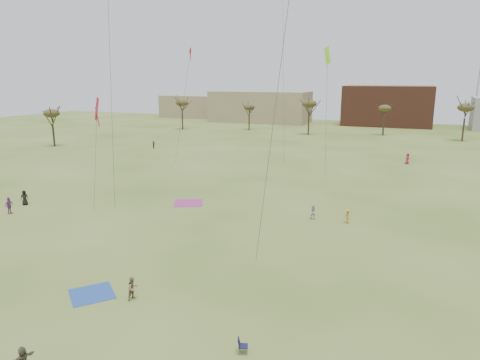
% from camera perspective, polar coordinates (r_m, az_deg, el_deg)
% --- Properties ---
extents(ground, '(260.00, 260.00, 0.00)m').
position_cam_1_polar(ground, '(31.12, -8.69, -14.70)').
color(ground, '#405A1C').
rests_on(ground, ground).
extents(spectator_fore_b, '(0.79, 0.91, 1.58)m').
position_cam_1_polar(spectator_fore_b, '(30.87, -13.78, -13.54)').
color(spectator_fore_b, '#7D674F').
rests_on(spectator_fore_b, ground).
extents(spectator_fore_c, '(0.79, 1.36, 1.39)m').
position_cam_1_polar(spectator_fore_c, '(26.12, -26.41, -20.18)').
color(spectator_fore_c, brown).
rests_on(spectator_fore_c, ground).
extents(flyer_mid_a, '(1.02, 0.97, 1.76)m').
position_cam_1_polar(flyer_mid_a, '(56.66, -26.25, -2.07)').
color(flyer_mid_a, black).
rests_on(flyer_mid_a, ground).
extents(flyer_mid_b, '(0.96, 1.11, 1.49)m').
position_cam_1_polar(flyer_mid_b, '(45.94, 13.77, -4.58)').
color(flyer_mid_b, gold).
rests_on(flyer_mid_b, ground).
extents(spectator_mid_d, '(0.62, 1.15, 1.87)m').
position_cam_1_polar(spectator_mid_d, '(53.76, -27.85, -2.95)').
color(spectator_mid_d, '#8D3E95').
rests_on(spectator_mid_d, ground).
extents(spectator_mid_e, '(0.83, 0.69, 1.58)m').
position_cam_1_polar(spectator_mid_e, '(46.35, 9.51, -4.16)').
color(spectator_mid_e, '#BABABA').
rests_on(spectator_mid_e, ground).
extents(flyer_far_a, '(0.83, 1.50, 1.54)m').
position_cam_1_polar(flyer_far_a, '(93.77, -11.18, 4.56)').
color(flyer_far_a, '#25703C').
rests_on(flyer_far_a, ground).
extents(flyer_far_b, '(0.97, 1.09, 1.87)m').
position_cam_1_polar(flyer_far_b, '(80.39, 20.96, 2.63)').
color(flyer_far_b, '#B21E48').
rests_on(flyer_far_b, ground).
extents(blanket_blue, '(3.93, 3.93, 0.03)m').
position_cam_1_polar(blanket_blue, '(32.63, -18.72, -13.89)').
color(blanket_blue, '#244A9E').
rests_on(blanket_blue, ground).
extents(blanket_plum, '(4.44, 4.44, 0.03)m').
position_cam_1_polar(blanket_plum, '(52.17, -6.76, -3.00)').
color(blanket_plum, '#9F317E').
rests_on(blanket_plum, ground).
extents(camp_chair_center, '(0.68, 0.65, 0.87)m').
position_cam_1_polar(camp_chair_center, '(25.24, 0.38, -21.10)').
color(camp_chair_center, '#17153A').
rests_on(camp_chair_center, ground).
extents(kites_aloft, '(66.61, 47.99, 27.79)m').
position_cam_1_polar(kites_aloft, '(53.63, -1.54, 22.07)').
color(kites_aloft, red).
rests_on(kites_aloft, ground).
extents(tree_line, '(117.44, 49.32, 8.91)m').
position_cam_1_polar(tree_line, '(104.25, 12.79, 8.83)').
color(tree_line, '#3A2B1E').
rests_on(tree_line, ground).
extents(building_tan, '(32.00, 14.00, 10.00)m').
position_cam_1_polar(building_tan, '(147.30, 2.63, 9.51)').
color(building_tan, '#937F60').
rests_on(building_tan, ground).
extents(building_brick, '(26.00, 16.00, 12.00)m').
position_cam_1_polar(building_brick, '(143.97, 18.70, 9.16)').
color(building_brick, brown).
rests_on(building_brick, ground).
extents(building_tan_west, '(20.00, 12.00, 8.00)m').
position_cam_1_polar(building_tan_west, '(166.06, -6.47, 9.52)').
color(building_tan_west, '#937F60').
rests_on(building_tan_west, ground).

